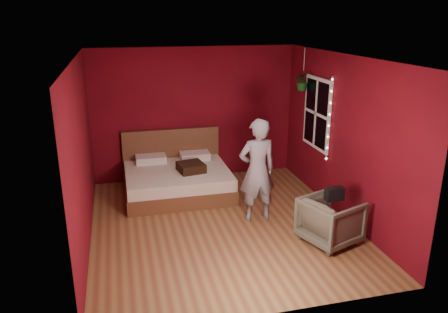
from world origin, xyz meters
TOP-DOWN VIEW (x-y plane):
  - floor at (0.00, 0.00)m, footprint 4.50×4.50m
  - room_walls at (0.00, 0.00)m, footprint 4.04×4.54m
  - window at (1.97, 0.90)m, footprint 0.05×0.97m
  - fairy_lights at (1.94, 0.37)m, footprint 0.04×0.04m
  - bed at (-0.49, 1.48)m, footprint 1.89×1.61m
  - person at (0.60, 0.07)m, footprint 0.63×0.44m
  - armchair at (1.40, -0.92)m, footprint 0.96×0.94m
  - handbag at (1.40, -0.96)m, footprint 0.26×0.14m
  - throw_pillow at (-0.26, 1.25)m, footprint 0.51×0.51m
  - hanging_plant at (1.88, 1.37)m, footprint 0.38×0.35m

SIDE VIEW (x-z plane):
  - floor at x=0.00m, z-range 0.00..0.00m
  - bed at x=-0.49m, z-range -0.25..0.79m
  - armchair at x=1.40m, z-range 0.00..0.68m
  - throw_pillow at x=-0.26m, z-range 0.47..0.63m
  - handbag at x=1.40m, z-range 0.68..0.87m
  - person at x=0.60m, z-range 0.00..1.67m
  - fairy_lights at x=1.94m, z-range 0.77..2.22m
  - window at x=1.97m, z-range 0.87..2.14m
  - room_walls at x=0.00m, z-range 0.37..2.99m
  - hanging_plant at x=1.88m, z-range 1.63..2.40m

